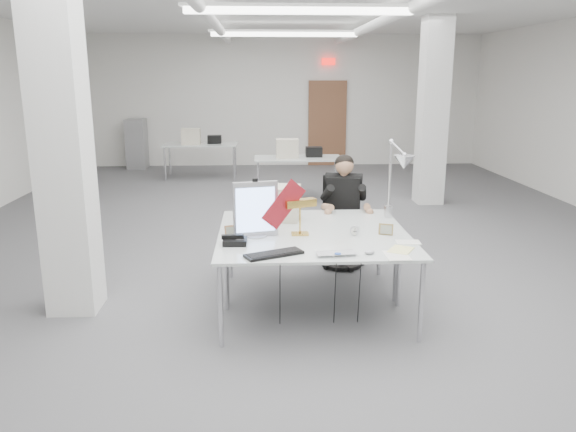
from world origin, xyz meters
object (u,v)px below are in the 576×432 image
seated_person (344,193)px  bankers_lamp (300,216)px  architect_lamp (396,175)px  office_chair (342,220)px  desk_phone (235,241)px  desk_main (318,247)px  beige_monitor (281,203)px  monitor (256,209)px  laptop (338,256)px

seated_person → bankers_lamp: seated_person is taller
seated_person → architect_lamp: architect_lamp is taller
office_chair → desk_phone: 1.96m
desk_main → beige_monitor: 1.01m
office_chair → seated_person: (0.00, -0.05, 0.34)m
seated_person → desk_phone: size_ratio=4.22×
seated_person → desk_main: bearing=-92.6°
desk_main → monitor: size_ratio=3.47×
beige_monitor → architect_lamp: size_ratio=0.37×
desk_phone → desk_main: bearing=-4.7°
monitor → seated_person: bearing=38.1°
monitor → architect_lamp: bearing=3.5°
seated_person → desk_phone: seated_person is taller
monitor → desk_phone: monitor is taller
office_chair → laptop: office_chair is taller
laptop → desk_phone: 0.95m
monitor → beige_monitor: size_ratio=1.40×
laptop → desk_phone: (-0.86, 0.41, 0.01)m
desk_main → desk_phone: (-0.73, 0.08, 0.04)m
bankers_lamp → beige_monitor: bearing=83.2°
monitor → laptop: bearing=-56.8°
office_chair → monitor: (-1.01, -1.29, 0.45)m
monitor → bankers_lamp: 0.42m
monitor → laptop: monitor is taller
bankers_lamp → monitor: bearing=163.7°
seated_person → laptop: size_ratio=2.61×
desk_main → laptop: laptop is taller
laptop → bankers_lamp: (-0.26, 0.69, 0.17)m
bankers_lamp → beige_monitor: size_ratio=0.98×
bankers_lamp → desk_phone: bankers_lamp is taller
seated_person → desk_phone: 1.91m
monitor → beige_monitor: (0.26, 0.63, -0.08)m
desk_main → architect_lamp: 1.23m
seated_person → laptop: (-0.33, -1.90, -0.13)m
monitor → bankers_lamp: size_ratio=1.43×
desk_main → monitor: bearing=149.2°
monitor → bankers_lamp: bearing=-7.9°
desk_phone → office_chair: bearing=53.9°
seated_person → beige_monitor: size_ratio=2.38×
monitor → desk_phone: bearing=-139.7°
seated_person → bankers_lamp: 1.35m
desk_phone → monitor: bearing=54.7°
monitor → architect_lamp: (1.40, 0.41, 0.24)m
architect_lamp → beige_monitor: bearing=152.3°
bankers_lamp → desk_phone: 0.68m
desk_main → seated_person: 1.64m
desk_main → beige_monitor: (-0.28, 0.95, 0.19)m
monitor → desk_phone: size_ratio=2.48×
seated_person → bankers_lamp: size_ratio=2.43×
desk_phone → beige_monitor: (0.45, 0.87, 0.15)m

